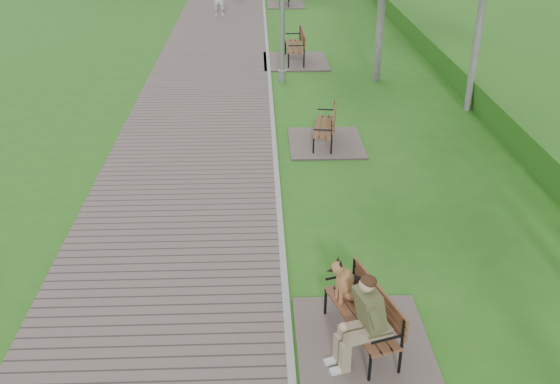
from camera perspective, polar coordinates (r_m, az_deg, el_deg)
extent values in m
cube|color=#70605B|center=(22.31, -5.84, 13.36)|extent=(3.50, 67.00, 0.04)
cube|color=#999993|center=(22.27, -1.22, 13.48)|extent=(0.10, 67.00, 0.05)
cube|color=#70605B|center=(8.20, 7.57, -13.46)|extent=(1.68, 1.87, 0.04)
cube|color=brown|center=(7.94, 7.38, -11.28)|extent=(0.82, 1.46, 0.04)
cube|color=brown|center=(7.87, 8.98, -9.47)|extent=(0.45, 1.35, 0.31)
cube|color=#70605B|center=(13.78, 4.20, 4.50)|extent=(1.61, 1.79, 0.04)
cube|color=brown|center=(13.63, 4.04, 5.98)|extent=(0.61, 1.39, 0.04)
cube|color=brown|center=(13.53, 4.99, 6.88)|extent=(0.25, 1.33, 0.29)
cube|color=#70605B|center=(20.00, 1.44, 11.86)|extent=(1.99, 2.22, 0.04)
cube|color=brown|center=(19.87, 1.30, 13.19)|extent=(0.52, 1.67, 0.04)
cube|color=brown|center=(19.82, 2.10, 14.03)|extent=(0.07, 1.66, 0.37)
cube|color=#70605B|center=(29.03, 0.52, 16.73)|extent=(1.63, 1.82, 0.04)
cylinder|color=#999BA0|center=(17.95, 0.20, 10.56)|extent=(0.23, 0.23, 0.34)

